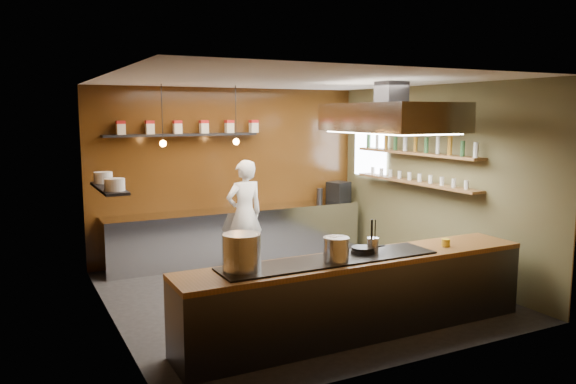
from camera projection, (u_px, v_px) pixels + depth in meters
floor at (295, 294)px, 7.99m from camera, size 5.00×5.00×0.00m
back_wall at (230, 173)px, 9.99m from camera, size 5.00×0.00×5.00m
left_wall at (110, 203)px, 6.66m from camera, size 0.00×5.00×5.00m
right_wall at (435, 180)px, 8.91m from camera, size 0.00×5.00×5.00m
ceiling at (296, 80)px, 7.58m from camera, size 5.00×5.00×0.00m
window_pane at (370, 149)px, 10.33m from camera, size 0.00×1.00×1.00m
prep_counter at (238, 234)px, 9.85m from camera, size 4.60×0.65×0.90m
pass_counter at (359, 295)px, 6.52m from camera, size 4.40×0.72×0.94m
tin_shelf at (182, 135)px, 9.37m from camera, size 2.60×0.26×0.04m
plate_shelf at (109, 188)px, 7.61m from camera, size 0.30×1.40×0.04m
bottle_shelf_upper at (415, 153)px, 9.04m from camera, size 0.26×2.80×0.04m
bottle_shelf_lower at (414, 182)px, 9.11m from camera, size 0.26×2.80×0.04m
extractor_hood at (391, 117)px, 7.88m from camera, size 1.20×2.00×0.72m
pendant_left at (163, 140)px, 8.56m from camera, size 0.10×0.10×0.95m
pendant_right at (236, 139)px, 9.10m from camera, size 0.10×0.10×0.95m
storage_tins at (191, 127)px, 9.41m from camera, size 2.43×0.13×0.22m
plate_stacks at (109, 181)px, 7.59m from camera, size 0.26×1.16×0.16m
bottles at (416, 144)px, 9.02m from camera, size 0.06×2.66×0.24m
wine_glasses at (414, 177)px, 9.10m from camera, size 0.07×2.37×0.13m
stockpot_large at (242, 252)px, 5.80m from camera, size 0.51×0.51×0.39m
stockpot_small at (336, 249)px, 6.17m from camera, size 0.31×0.31×0.27m
utensil_crock at (373, 245)px, 6.57m from camera, size 0.15×0.15×0.17m
frying_pan at (363, 250)px, 6.55m from camera, size 0.46×0.29×0.07m
butter_jar at (446, 243)px, 6.96m from camera, size 0.13×0.13×0.09m
espresso_machine at (339, 191)px, 10.75m from camera, size 0.44×0.43×0.36m
chef at (245, 214)px, 9.36m from camera, size 0.70×0.49×1.80m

